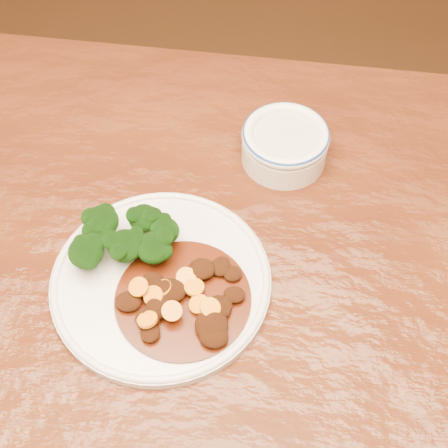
# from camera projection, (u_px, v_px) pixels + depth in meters

# --- Properties ---
(dining_table) EXTENTS (1.53, 0.95, 0.75)m
(dining_table) POSITION_uv_depth(u_px,v_px,m) (190.00, 348.00, 0.76)
(dining_table) COLOR #4D230D
(dining_table) RESTS_ON ground
(dinner_plate) EXTENTS (0.25, 0.25, 0.02)m
(dinner_plate) POSITION_uv_depth(u_px,v_px,m) (161.00, 280.00, 0.71)
(dinner_plate) COLOR silver
(dinner_plate) RESTS_ON dining_table
(broccoli_florets) EXTENTS (0.12, 0.09, 0.04)m
(broccoli_florets) POSITION_uv_depth(u_px,v_px,m) (122.00, 238.00, 0.71)
(broccoli_florets) COLOR #7EA555
(broccoli_florets) RESTS_ON dinner_plate
(mince_stew) EXTENTS (0.15, 0.15, 0.03)m
(mince_stew) POSITION_uv_depth(u_px,v_px,m) (185.00, 300.00, 0.68)
(mince_stew) COLOR #421607
(mince_stew) RESTS_ON dinner_plate
(dip_bowl) EXTENTS (0.11, 0.11, 0.05)m
(dip_bowl) POSITION_uv_depth(u_px,v_px,m) (285.00, 143.00, 0.81)
(dip_bowl) COLOR white
(dip_bowl) RESTS_ON dining_table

